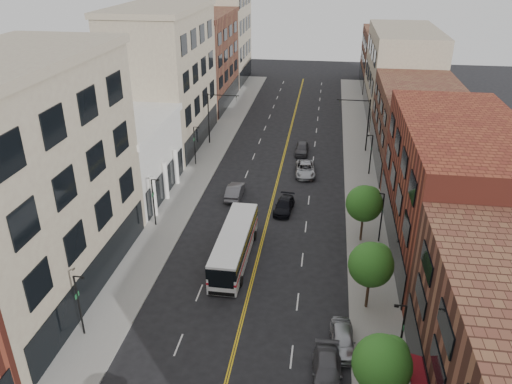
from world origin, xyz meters
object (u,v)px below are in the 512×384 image
at_px(car_parked_mid, 327,373).
at_px(car_parked_far, 342,339).
at_px(car_lane_behind, 235,191).
at_px(city_bus, 234,244).
at_px(car_lane_c, 302,148).
at_px(car_lane_b, 305,169).
at_px(car_lane_a, 284,206).

bearing_deg(car_parked_mid, car_parked_far, 70.83).
distance_m(car_parked_mid, car_lane_behind, 27.48).
height_order(car_parked_mid, car_parked_far, car_parked_far).
relative_size(city_bus, car_parked_far, 2.68).
xyz_separation_m(car_lane_behind, car_lane_c, (6.60, 14.46, -0.02)).
bearing_deg(car_lane_behind, city_bus, 100.18).
bearing_deg(car_lane_c, car_lane_b, -82.60).
distance_m(city_bus, car_lane_a, 10.54).
bearing_deg(car_lane_behind, car_lane_c, -114.66).
height_order(city_bus, car_lane_b, city_bus).
relative_size(car_parked_far, car_lane_behind, 0.91).
xyz_separation_m(car_lane_behind, car_lane_b, (7.46, 7.46, -0.04)).
xyz_separation_m(car_lane_a, car_lane_b, (1.69, 9.98, 0.09)).
bearing_deg(car_lane_c, car_parked_mid, -83.72).
xyz_separation_m(city_bus, car_lane_behind, (-2.26, 12.41, -0.91)).
bearing_deg(car_lane_a, car_lane_b, 85.96).
height_order(car_lane_a, car_lane_b, car_lane_b).
xyz_separation_m(car_parked_far, car_lane_a, (-5.90, 19.62, -0.08)).
relative_size(city_bus, car_lane_behind, 2.43).
relative_size(car_lane_a, car_lane_b, 0.84).
height_order(car_parked_mid, car_lane_a, car_parked_mid).
relative_size(car_lane_behind, car_lane_a, 1.05).
bearing_deg(car_lane_b, car_lane_behind, -139.46).
height_order(city_bus, car_parked_mid, city_bus).
xyz_separation_m(car_parked_far, car_lane_behind, (-11.67, 22.14, 0.05)).
bearing_deg(car_lane_behind, car_lane_a, 156.21).
xyz_separation_m(car_parked_mid, car_lane_b, (-3.22, 32.78, 0.04)).
height_order(car_parked_mid, car_lane_b, car_lane_b).
relative_size(city_bus, car_lane_c, 2.59).
bearing_deg(car_parked_mid, city_bus, 121.29).
bearing_deg(city_bus, car_parked_far, -45.46).
xyz_separation_m(car_lane_behind, car_lane_a, (5.77, -2.53, -0.12)).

